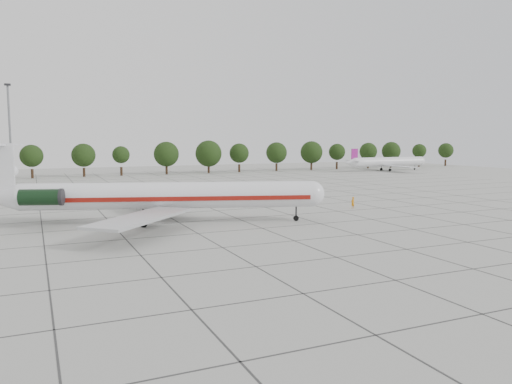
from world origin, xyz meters
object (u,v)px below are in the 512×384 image
Objects in this scene: main_airliner at (151,195)px; floodlight_mast at (10,125)px; bg_airliner_e at (388,162)px; ground_crew at (353,203)px.

floodlight_mast is (-18.64, 91.16, 10.72)m from main_airliner.
main_airliner is 116.95m from bg_airliner_e.
main_airliner is 93.66m from floodlight_mast.
floodlight_mast is at bearing 119.58° from main_airliner.
floodlight_mast is (-49.86, 90.17, 13.40)m from ground_crew.
main_airliner reaches higher than ground_crew.
main_airliner is 23.77× the size of ground_crew.
main_airliner is 1.66× the size of floodlight_mast.
ground_crew is 93.13m from bg_airliner_e.
main_airliner reaches higher than bg_airliner_e.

